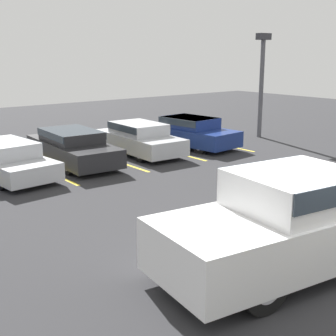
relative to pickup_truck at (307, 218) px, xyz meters
The scene contains 11 objects.
ground_plane 1.01m from the pickup_truck, 132.63° to the right, with size 60.00×60.00×0.00m, color #2D2D30.
stall_stripe_c 10.27m from the pickup_truck, 94.39° to the left, with size 0.12×5.09×0.01m, color yellow.
stall_stripe_d 10.42m from the pickup_truck, 79.41° to the left, with size 0.12×5.09×0.01m, color yellow.
stall_stripe_e 11.23m from the pickup_truck, 65.75° to the left, with size 0.12×5.09×0.01m, color yellow.
stall_stripe_f 12.57m from the pickup_truck, 54.47° to the left, with size 0.12×5.09×0.01m, color yellow.
pickup_truck is the anchor object (origin of this frame).
parked_sedan_b 10.26m from the pickup_truck, 102.05° to the left, with size 2.13×4.40×1.18m.
parked_sedan_c 10.43m from the pickup_truck, 87.49° to the left, with size 2.04×4.84×1.24m.
parked_sedan_d 10.86m from the pickup_truck, 71.91° to the left, with size 1.94×4.37×1.25m.
parked_sedan_e 11.78m from the pickup_truck, 59.59° to the left, with size 2.18×4.44×1.27m.
light_post 14.29m from the pickup_truck, 44.28° to the left, with size 0.70×0.36×4.84m.
Camera 1 is at (-7.00, -4.63, 4.01)m, focal length 50.00 mm.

